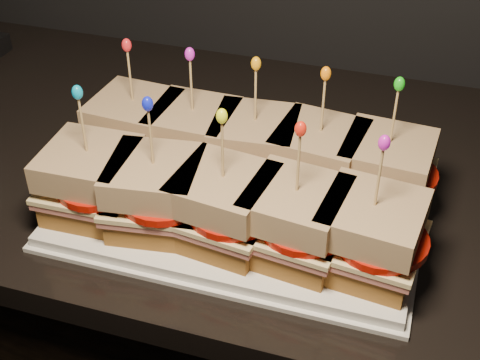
% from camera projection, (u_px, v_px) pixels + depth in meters
% --- Properties ---
extents(platter, '(0.43, 0.26, 0.02)m').
position_uv_depth(platter, '(240.00, 210.00, 0.82)').
color(platter, white).
rests_on(platter, granite_slab).
extents(platter_rim, '(0.44, 0.28, 0.01)m').
position_uv_depth(platter_rim, '(240.00, 214.00, 0.82)').
color(platter_rim, white).
rests_on(platter_rim, granite_slab).
extents(sandwich_0_bread_bot, '(0.11, 0.11, 0.03)m').
position_uv_depth(sandwich_0_bread_bot, '(138.00, 146.00, 0.89)').
color(sandwich_0_bread_bot, brown).
rests_on(sandwich_0_bread_bot, platter).
extents(sandwich_0_ham, '(0.12, 0.11, 0.01)m').
position_uv_depth(sandwich_0_ham, '(136.00, 135.00, 0.88)').
color(sandwich_0_ham, '#BF615C').
rests_on(sandwich_0_ham, sandwich_0_bread_bot).
extents(sandwich_0_cheese, '(0.12, 0.11, 0.01)m').
position_uv_depth(sandwich_0_cheese, '(136.00, 131.00, 0.87)').
color(sandwich_0_cheese, '#F3DA95').
rests_on(sandwich_0_cheese, sandwich_0_ham).
extents(sandwich_0_tomato, '(0.10, 0.10, 0.01)m').
position_uv_depth(sandwich_0_tomato, '(142.00, 130.00, 0.86)').
color(sandwich_0_tomato, '#BC1307').
rests_on(sandwich_0_tomato, sandwich_0_cheese).
extents(sandwich_0_bread_top, '(0.11, 0.11, 0.03)m').
position_uv_depth(sandwich_0_bread_top, '(134.00, 111.00, 0.86)').
color(sandwich_0_bread_top, brown).
rests_on(sandwich_0_bread_top, sandwich_0_tomato).
extents(sandwich_0_pick, '(0.00, 0.00, 0.09)m').
position_uv_depth(sandwich_0_pick, '(130.00, 79.00, 0.83)').
color(sandwich_0_pick, tan).
rests_on(sandwich_0_pick, sandwich_0_bread_top).
extents(sandwich_0_frill, '(0.01, 0.01, 0.02)m').
position_uv_depth(sandwich_0_frill, '(127.00, 45.00, 0.80)').
color(sandwich_0_frill, red).
rests_on(sandwich_0_frill, sandwich_0_pick).
extents(sandwich_1_bread_bot, '(0.10, 0.10, 0.03)m').
position_uv_depth(sandwich_1_bread_bot, '(195.00, 157.00, 0.87)').
color(sandwich_1_bread_bot, brown).
rests_on(sandwich_1_bread_bot, platter).
extents(sandwich_1_ham, '(0.11, 0.11, 0.01)m').
position_uv_depth(sandwich_1_ham, '(194.00, 145.00, 0.86)').
color(sandwich_1_ham, '#BF615C').
rests_on(sandwich_1_ham, sandwich_1_bread_bot).
extents(sandwich_1_cheese, '(0.11, 0.11, 0.01)m').
position_uv_depth(sandwich_1_cheese, '(194.00, 141.00, 0.85)').
color(sandwich_1_cheese, '#F3DA95').
rests_on(sandwich_1_cheese, sandwich_1_ham).
extents(sandwich_1_tomato, '(0.10, 0.10, 0.01)m').
position_uv_depth(sandwich_1_tomato, '(201.00, 140.00, 0.84)').
color(sandwich_1_tomato, '#BC1307').
rests_on(sandwich_1_tomato, sandwich_1_cheese).
extents(sandwich_1_bread_top, '(0.10, 0.10, 0.03)m').
position_uv_depth(sandwich_1_bread_top, '(193.00, 121.00, 0.84)').
color(sandwich_1_bread_top, brown).
rests_on(sandwich_1_bread_top, sandwich_1_tomato).
extents(sandwich_1_pick, '(0.00, 0.00, 0.09)m').
position_uv_depth(sandwich_1_pick, '(191.00, 88.00, 0.81)').
color(sandwich_1_pick, tan).
rests_on(sandwich_1_pick, sandwich_1_bread_top).
extents(sandwich_1_frill, '(0.01, 0.01, 0.02)m').
position_uv_depth(sandwich_1_frill, '(190.00, 54.00, 0.78)').
color(sandwich_1_frill, '#CE1FCC').
rests_on(sandwich_1_frill, sandwich_1_pick).
extents(sandwich_2_bread_bot, '(0.11, 0.11, 0.03)m').
position_uv_depth(sandwich_2_bread_bot, '(254.00, 168.00, 0.85)').
color(sandwich_2_bread_bot, brown).
rests_on(sandwich_2_bread_bot, platter).
extents(sandwich_2_ham, '(0.12, 0.11, 0.01)m').
position_uv_depth(sandwich_2_ham, '(255.00, 156.00, 0.84)').
color(sandwich_2_ham, '#BF615C').
rests_on(sandwich_2_ham, sandwich_2_bread_bot).
extents(sandwich_2_cheese, '(0.12, 0.12, 0.01)m').
position_uv_depth(sandwich_2_cheese, '(255.00, 151.00, 0.84)').
color(sandwich_2_cheese, '#F3DA95').
rests_on(sandwich_2_cheese, sandwich_2_ham).
extents(sandwich_2_tomato, '(0.10, 0.10, 0.01)m').
position_uv_depth(sandwich_2_tomato, '(263.00, 151.00, 0.82)').
color(sandwich_2_tomato, '#BC1307').
rests_on(sandwich_2_tomato, sandwich_2_cheese).
extents(sandwich_2_bread_top, '(0.11, 0.11, 0.03)m').
position_uv_depth(sandwich_2_bread_top, '(255.00, 132.00, 0.82)').
color(sandwich_2_bread_top, brown).
rests_on(sandwich_2_bread_top, sandwich_2_tomato).
extents(sandwich_2_pick, '(0.00, 0.00, 0.09)m').
position_uv_depth(sandwich_2_pick, '(255.00, 98.00, 0.79)').
color(sandwich_2_pick, tan).
rests_on(sandwich_2_pick, sandwich_2_bread_top).
extents(sandwich_2_frill, '(0.01, 0.01, 0.02)m').
position_uv_depth(sandwich_2_frill, '(256.00, 64.00, 0.76)').
color(sandwich_2_frill, orange).
rests_on(sandwich_2_frill, sandwich_2_pick).
extents(sandwich_3_bread_bot, '(0.11, 0.11, 0.03)m').
position_uv_depth(sandwich_3_bread_bot, '(317.00, 179.00, 0.83)').
color(sandwich_3_bread_bot, brown).
rests_on(sandwich_3_bread_bot, platter).
extents(sandwich_3_ham, '(0.12, 0.12, 0.01)m').
position_uv_depth(sandwich_3_ham, '(318.00, 167.00, 0.82)').
color(sandwich_3_ham, '#BF615C').
rests_on(sandwich_3_ham, sandwich_3_bread_bot).
extents(sandwich_3_cheese, '(0.12, 0.12, 0.01)m').
position_uv_depth(sandwich_3_cheese, '(318.00, 163.00, 0.82)').
color(sandwich_3_cheese, '#F3DA95').
rests_on(sandwich_3_cheese, sandwich_3_ham).
extents(sandwich_3_tomato, '(0.10, 0.10, 0.01)m').
position_uv_depth(sandwich_3_tomato, '(327.00, 162.00, 0.80)').
color(sandwich_3_tomato, '#BC1307').
rests_on(sandwich_3_tomato, sandwich_3_cheese).
extents(sandwich_3_bread_top, '(0.11, 0.11, 0.03)m').
position_uv_depth(sandwich_3_bread_top, '(320.00, 143.00, 0.80)').
color(sandwich_3_bread_top, brown).
rests_on(sandwich_3_bread_top, sandwich_3_tomato).
extents(sandwich_3_pick, '(0.00, 0.00, 0.09)m').
position_uv_depth(sandwich_3_pick, '(323.00, 108.00, 0.77)').
color(sandwich_3_pick, tan).
rests_on(sandwich_3_pick, sandwich_3_bread_top).
extents(sandwich_3_frill, '(0.01, 0.01, 0.02)m').
position_uv_depth(sandwich_3_frill, '(326.00, 73.00, 0.74)').
color(sandwich_3_frill, orange).
rests_on(sandwich_3_frill, sandwich_3_pick).
extents(sandwich_4_bread_bot, '(0.11, 0.11, 0.03)m').
position_uv_depth(sandwich_4_bread_bot, '(382.00, 191.00, 0.81)').
color(sandwich_4_bread_bot, brown).
rests_on(sandwich_4_bread_bot, platter).
extents(sandwich_4_ham, '(0.12, 0.11, 0.01)m').
position_uv_depth(sandwich_4_ham, '(384.00, 179.00, 0.80)').
color(sandwich_4_ham, '#BF615C').
rests_on(sandwich_4_ham, sandwich_4_bread_bot).
extents(sandwich_4_cheese, '(0.12, 0.11, 0.01)m').
position_uv_depth(sandwich_4_cheese, '(385.00, 174.00, 0.80)').
color(sandwich_4_cheese, '#F3DA95').
rests_on(sandwich_4_cheese, sandwich_4_ham).
extents(sandwich_4_tomato, '(0.10, 0.10, 0.01)m').
position_uv_depth(sandwich_4_tomato, '(395.00, 174.00, 0.78)').
color(sandwich_4_tomato, '#BC1307').
rests_on(sandwich_4_tomato, sandwich_4_cheese).
extents(sandwich_4_bread_top, '(0.11, 0.11, 0.03)m').
position_uv_depth(sandwich_4_bread_top, '(388.00, 154.00, 0.78)').
color(sandwich_4_bread_top, brown).
rests_on(sandwich_4_bread_top, sandwich_4_tomato).
extents(sandwich_4_pick, '(0.00, 0.00, 0.09)m').
position_uv_depth(sandwich_4_pick, '(394.00, 119.00, 0.75)').
color(sandwich_4_pick, tan).
rests_on(sandwich_4_pick, sandwich_4_bread_top).
extents(sandwich_4_frill, '(0.01, 0.01, 0.02)m').
position_uv_depth(sandwich_4_frill, '(399.00, 84.00, 0.72)').
color(sandwich_4_frill, '#18B516').
rests_on(sandwich_4_frill, sandwich_4_pick).
extents(sandwich_5_bread_bot, '(0.10, 0.10, 0.03)m').
position_uv_depth(sandwich_5_bread_bot, '(95.00, 200.00, 0.80)').
color(sandwich_5_bread_bot, brown).
rests_on(sandwich_5_bread_bot, platter).
extents(sandwich_5_ham, '(0.11, 0.11, 0.01)m').
position_uv_depth(sandwich_5_ham, '(93.00, 188.00, 0.79)').
color(sandwich_5_ham, '#BF615C').
rests_on(sandwich_5_ham, sandwich_5_bread_bot).
extents(sandwich_5_cheese, '(0.11, 0.11, 0.01)m').
position_uv_depth(sandwich_5_cheese, '(92.00, 184.00, 0.78)').
color(sandwich_5_cheese, '#F3DA95').
rests_on(sandwich_5_cheese, sandwich_5_ham).
extents(sandwich_5_tomato, '(0.10, 0.10, 0.01)m').
position_uv_depth(sandwich_5_tomato, '(98.00, 183.00, 0.77)').
color(sandwich_5_tomato, '#BC1307').
rests_on(sandwich_5_tomato, sandwich_5_cheese).
extents(sandwich_5_bread_top, '(0.10, 0.10, 0.03)m').
position_uv_depth(sandwich_5_bread_top, '(89.00, 163.00, 0.76)').
color(sandwich_5_bread_top, brown).
rests_on(sandwich_5_bread_top, sandwich_5_tomato).
extents(sandwich_5_pick, '(0.00, 0.00, 0.09)m').
position_uv_depth(sandwich_5_pick, '(83.00, 128.00, 0.74)').
color(sandwich_5_pick, tan).
rests_on(sandwich_5_pick, sandwich_5_bread_top).
extents(sandwich_5_frill, '(0.01, 0.01, 0.02)m').
position_uv_depth(sandwich_5_frill, '(77.00, 92.00, 0.71)').
color(sandwich_5_frill, '#078CB2').
rests_on(sandwich_5_frill, sandwich_5_pick).
extents(sandwich_6_bread_bot, '(0.11, 0.11, 0.03)m').
position_uv_depth(sandwich_6_bread_bot, '(158.00, 213.00, 0.78)').
color(sandwich_6_bread_bot, brown).
rests_on(sandwich_6_bread_bot, platter).
extents(sandwich_6_ham, '(0.12, 0.12, 0.01)m').
position_uv_depth(sandwich_6_ham, '(157.00, 201.00, 0.77)').
color(sandwich_6_ham, '#BF615C').
rests_on(sandwich_6_ham, sandwich_6_bread_bot).
extents(sandwich_6_cheese, '(0.12, 0.12, 0.01)m').
position_uv_depth(sandwich_6_cheese, '(156.00, 196.00, 0.76)').
color(sandwich_6_cheese, '#F3DA95').
rests_on(sandwich_6_cheese, sandwich_6_ham).
extents(sandwich_6_tomato, '(0.10, 0.10, 0.01)m').
position_uv_depth(sandwich_6_tomato, '(164.00, 196.00, 0.75)').
color(sandwich_6_tomato, '#BC1307').
rests_on(sandwich_6_tomato, sandwich_6_cheese).
extents(sandwich_6_bread_top, '(0.11, 0.11, 0.03)m').
position_uv_depth(sandwich_6_bread_top, '(154.00, 176.00, 0.74)').
color(sandwich_6_bread_top, brown).
rests_on(sandwich_6_bread_top, sandwich_6_tomato).
extents(sandwich_6_pick, '(0.00, 0.00, 0.09)m').
position_uv_depth(sandwich_6_pick, '(151.00, 140.00, 0.72)').
color(sandwich_6_pick, tan).
rests_on(sandwich_6_pick, sandwich_6_bread_top).
extents(sandwich_6_frill, '(0.01, 0.01, 0.02)m').
position_uv_depth(sandwich_6_frill, '(147.00, 104.00, 0.69)').
color(sandwich_6_frill, '#101CDB').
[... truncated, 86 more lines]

